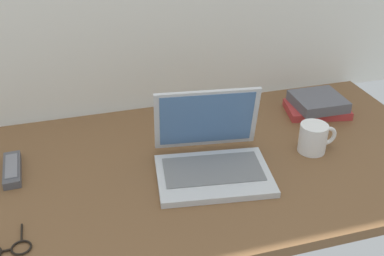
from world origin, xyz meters
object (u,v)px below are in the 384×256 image
at_px(eyeglasses, 6,249).
at_px(book_stack, 317,105).
at_px(coffee_mug, 314,138).
at_px(remote_control_near, 12,169).
at_px(laptop, 211,155).

xyz_separation_m(eyeglasses, book_stack, (1.00, 0.39, 0.03)).
height_order(coffee_mug, eyeglasses, coffee_mug).
distance_m(eyeglasses, book_stack, 1.07).
height_order(coffee_mug, book_stack, coffee_mug).
bearing_deg(coffee_mug, book_stack, 57.92).
height_order(coffee_mug, remote_control_near, coffee_mug).
distance_m(coffee_mug, book_stack, 0.25).
distance_m(remote_control_near, book_stack, 1.00).
xyz_separation_m(laptop, book_stack, (0.46, 0.22, -0.02)).
relative_size(laptop, eyeglasses, 3.04).
distance_m(laptop, remote_control_near, 0.56).
xyz_separation_m(laptop, eyeglasses, (-0.54, -0.18, -0.04)).
height_order(remote_control_near, book_stack, book_stack).
relative_size(laptop, book_stack, 1.48).
bearing_deg(book_stack, eyeglasses, -158.44).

